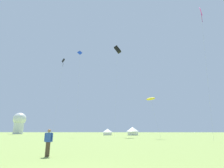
{
  "coord_description": "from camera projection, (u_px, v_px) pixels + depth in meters",
  "views": [
    {
      "loc": [
        2.49,
        -5.53,
        1.62
      ],
      "look_at": [
        0.0,
        32.0,
        11.66
      ],
      "focal_mm": 28.17,
      "sensor_mm": 36.0,
      "label": 1
    }
  ],
  "objects": [
    {
      "name": "kite_magenta_diamond",
      "position": [
        201.0,
        14.0,
        32.09
      ],
      "size": [
        1.78,
        1.7,
        23.81
      ],
      "color": "#E02DA3",
      "rests_on": "ground"
    },
    {
      "name": "festival_tent_center",
      "position": [
        133.0,
        131.0,
        65.25
      ],
      "size": [
        4.62,
        4.62,
        3.0
      ],
      "color": "white",
      "rests_on": "ground"
    },
    {
      "name": "festival_tent_left",
      "position": [
        108.0,
        132.0,
        65.75
      ],
      "size": [
        3.66,
        3.66,
        2.38
      ],
      "color": "white",
      "rests_on": "ground"
    },
    {
      "name": "kite_black_diamond",
      "position": [
        63.0,
        63.0,
        53.2
      ],
      "size": [
        1.37,
        2.79,
        23.21
      ],
      "color": "black",
      "rests_on": "ground"
    },
    {
      "name": "person_spectator",
      "position": [
        48.0,
        143.0,
        11.51
      ],
      "size": [
        0.57,
        0.28,
        1.73
      ],
      "color": "#473828",
      "rests_on": "ground"
    },
    {
      "name": "observatory_dome",
      "position": [
        19.0,
        122.0,
        91.41
      ],
      "size": [
        6.4,
        6.4,
        10.8
      ],
      "color": "white",
      "rests_on": "ground"
    },
    {
      "name": "kite_black_box",
      "position": [
        118.0,
        50.0,
        59.23
      ],
      "size": [
        2.56,
        2.06,
        29.52
      ],
      "color": "black",
      "rests_on": "ground"
    },
    {
      "name": "kite_blue_diamond",
      "position": [
        80.0,
        55.0,
        56.92
      ],
      "size": [
        1.66,
        1.37,
        27.11
      ],
      "color": "blue",
      "rests_on": "ground"
    },
    {
      "name": "kite_yellow_parafoil",
      "position": [
        151.0,
        99.0,
        39.18
      ],
      "size": [
        2.67,
        2.38,
        8.93
      ],
      "color": "yellow",
      "rests_on": "ground"
    }
  ]
}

